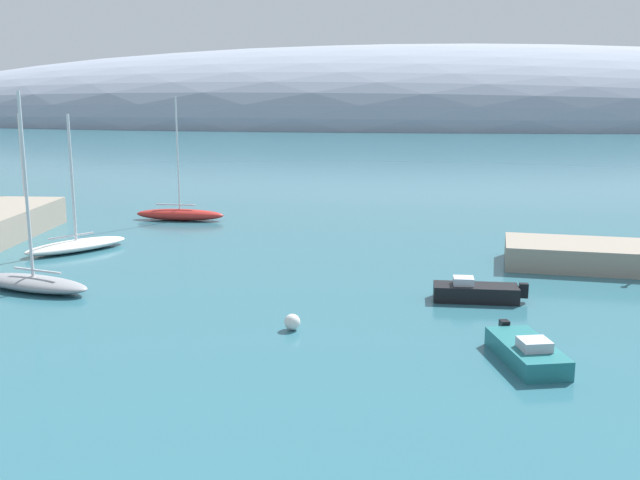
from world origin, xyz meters
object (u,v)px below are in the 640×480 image
Objects in this scene: sailboat_white_mid_mooring at (76,244)px; sailboat_red_near_shore at (180,214)px; mooring_buoy_white at (292,322)px; sailboat_sand_outer_mooring at (26,212)px; sailboat_grey_end_of_line at (34,281)px; motorboat_teal_alongside_breakwater at (527,352)px; motorboat_black_foreground at (476,292)px.

sailboat_red_near_shore is at bearing 22.95° from sailboat_white_mid_mooring.
sailboat_sand_outer_mooring is at bearing 133.05° from mooring_buoy_white.
sailboat_grey_end_of_line is at bearing -129.33° from sailboat_white_mid_mooring.
sailboat_grey_end_of_line is 25.95m from motorboat_teal_alongside_breakwater.
motorboat_teal_alongside_breakwater is at bearing -83.31° from sailboat_white_mid_mooring.
sailboat_grey_end_of_line reaches higher than sailboat_red_near_shore.
sailboat_white_mid_mooring is 1.76× the size of motorboat_teal_alongside_breakwater.
sailboat_white_mid_mooring is 14.50m from sailboat_sand_outer_mooring.
motorboat_black_foreground reaches higher than mooring_buoy_white.
motorboat_black_foreground is at bearing -69.35° from sailboat_white_mid_mooring.
motorboat_black_foreground is 6.46× the size of mooring_buoy_white.
mooring_buoy_white is (14.59, -5.52, -0.15)m from sailboat_grey_end_of_line.
sailboat_sand_outer_mooring is (-12.81, -0.02, 0.00)m from sailboat_red_near_shore.
sailboat_grey_end_of_line is 23.48m from motorboat_black_foreground.
sailboat_grey_end_of_line is 14.25× the size of mooring_buoy_white.
mooring_buoy_white is (24.85, -26.60, -0.16)m from sailboat_sand_outer_mooring.
sailboat_grey_end_of_line is at bearing 2.05° from motorboat_black_foreground.
motorboat_teal_alongside_breakwater is at bearing 178.87° from sailboat_grey_end_of_line.
sailboat_grey_end_of_line is 15.60m from mooring_buoy_white.
mooring_buoy_white is at bearing 33.43° from motorboat_black_foreground.
sailboat_white_mid_mooring reaches higher than motorboat_black_foreground.
sailboat_red_near_shore is at bearing -42.95° from motorboat_black_foreground.
mooring_buoy_white is at bearing 177.94° from sailboat_grey_end_of_line.
mooring_buoy_white is (-8.89, -5.31, -0.09)m from motorboat_black_foreground.
sailboat_red_near_shore is 37.04m from motorboat_teal_alongside_breakwater.
motorboat_teal_alongside_breakwater is 6.87× the size of mooring_buoy_white.
sailboat_red_near_shore reaches higher than mooring_buoy_white.
sailboat_grey_end_of_line is at bearing -121.52° from motorboat_teal_alongside_breakwater.
motorboat_teal_alongside_breakwater is (34.68, -29.87, -0.10)m from sailboat_sand_outer_mooring.
sailboat_red_near_shore is 1.94× the size of motorboat_teal_alongside_breakwater.
mooring_buoy_white is (16.04, -15.09, -0.09)m from sailboat_white_mid_mooring.
sailboat_white_mid_mooring is at bearing -105.61° from sailboat_red_near_shore.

